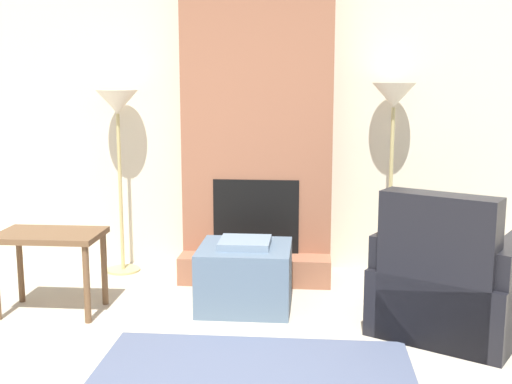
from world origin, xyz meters
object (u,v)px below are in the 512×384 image
object	(u,v)px
side_table	(50,245)
floor_lamp_right	(393,111)
ottoman	(245,275)
floor_lamp_left	(118,116)
armchair	(453,286)

from	to	relation	value
side_table	floor_lamp_right	bearing A→B (deg)	22.53
ottoman	floor_lamp_left	distance (m)	1.75
side_table	floor_lamp_left	size ratio (longest dim) A/B	0.46
armchair	floor_lamp_right	world-z (taller)	floor_lamp_right
ottoman	floor_lamp_left	size ratio (longest dim) A/B	0.42
side_table	floor_lamp_left	distance (m)	1.32
ottoman	floor_lamp_left	world-z (taller)	floor_lamp_left
ottoman	side_table	xyz separation A→B (m)	(-1.33, -0.23, 0.25)
armchair	floor_lamp_left	xyz separation A→B (m)	(-2.52, 1.09, 1.02)
armchair	floor_lamp_right	size ratio (longest dim) A/B	0.82
ottoman	armchair	size ratio (longest dim) A/B	0.50
ottoman	floor_lamp_right	size ratio (longest dim) A/B	0.41
ottoman	side_table	distance (m)	1.37
floor_lamp_right	floor_lamp_left	bearing A→B (deg)	-180.00
ottoman	floor_lamp_left	bearing A→B (deg)	145.36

